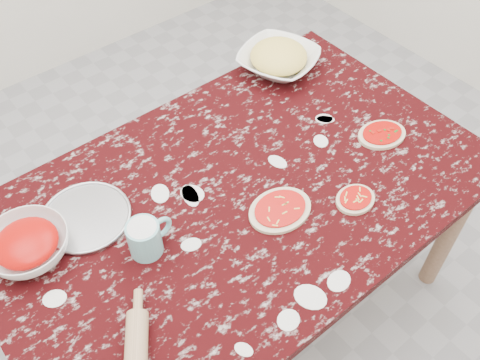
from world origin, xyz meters
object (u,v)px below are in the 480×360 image
Objects in this scene: worktable at (240,206)px; sauce_bowl at (28,246)px; flour_mug at (146,237)px; cheese_bowl at (278,61)px; pizza_tray at (86,217)px.

sauce_bowl is at bearing 162.44° from worktable.
sauce_bowl is 0.34m from flour_mug.
sauce_bowl is at bearing 143.47° from flour_mug.
flour_mug reaches higher than worktable.
flour_mug reaches higher than cheese_bowl.
cheese_bowl is 2.07× the size of flour_mug.
worktable is 0.66m from sauce_bowl.
cheese_bowl reaches higher than worktable.
flour_mug is (-0.86, -0.40, 0.02)m from cheese_bowl.
cheese_bowl is at bearing 11.17° from pizza_tray.
worktable is at bearing 0.76° from flour_mug.
sauce_bowl is (-0.62, 0.20, 0.12)m from worktable.
sauce_bowl reaches higher than worktable.
pizza_tray is (-0.43, 0.21, 0.09)m from worktable.
pizza_tray is 0.90× the size of cheese_bowl.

